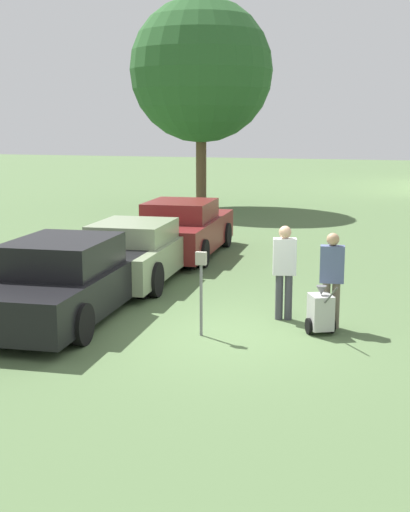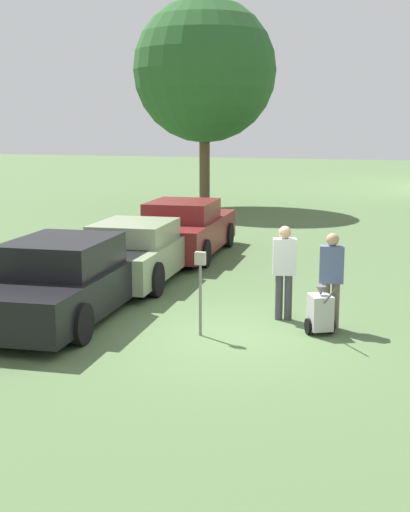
# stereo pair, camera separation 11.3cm
# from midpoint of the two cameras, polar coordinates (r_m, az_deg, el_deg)

# --- Properties ---
(ground_plane) EXTENTS (120.00, 120.00, 0.00)m
(ground_plane) POSITION_cam_midpoint_polar(r_m,az_deg,el_deg) (12.35, 1.25, -6.25)
(ground_plane) COLOR #4C663D
(parked_car_black) EXTENTS (2.36, 5.37, 1.50)m
(parked_car_black) POSITION_cam_midpoint_polar(r_m,az_deg,el_deg) (13.52, -10.73, -1.91)
(parked_car_black) COLOR black
(parked_car_black) RESTS_ON ground_plane
(parked_car_sage) EXTENTS (2.27, 4.92, 1.38)m
(parked_car_sage) POSITION_cam_midpoint_polar(r_m,az_deg,el_deg) (16.43, -5.28, 0.33)
(parked_car_sage) COLOR gray
(parked_car_sage) RESTS_ON ground_plane
(parked_car_maroon) EXTENTS (2.35, 5.06, 1.51)m
(parked_car_maroon) POSITION_cam_midpoint_polar(r_m,az_deg,el_deg) (19.43, -1.53, 2.12)
(parked_car_maroon) COLOR maroon
(parked_car_maroon) RESTS_ON ground_plane
(parking_meter) EXTENTS (0.18, 0.09, 1.45)m
(parking_meter) POSITION_cam_midpoint_polar(r_m,az_deg,el_deg) (12.01, -0.11, -1.77)
(parking_meter) COLOR slate
(parking_meter) RESTS_ON ground_plane
(person_worker) EXTENTS (0.46, 0.32, 1.75)m
(person_worker) POSITION_cam_midpoint_polar(r_m,az_deg,el_deg) (13.08, 6.60, -0.85)
(person_worker) COLOR #3F3F47
(person_worker) RESTS_ON ground_plane
(person_supervisor) EXTENTS (0.44, 0.27, 1.70)m
(person_supervisor) POSITION_cam_midpoint_polar(r_m,az_deg,el_deg) (12.65, 10.34, -1.47)
(person_supervisor) COLOR #665B4C
(person_supervisor) RESTS_ON ground_plane
(equipment_cart) EXTENTS (0.63, 0.97, 1.00)m
(equipment_cart) POSITION_cam_midpoint_polar(r_m,az_deg,el_deg) (12.42, 9.46, -4.44)
(equipment_cart) COLOR #B2B2AD
(equipment_cart) RESTS_ON ground_plane
(shade_tree) EXTENTS (5.92, 5.92, 8.66)m
(shade_tree) POSITION_cam_midpoint_polar(r_m,az_deg,el_deg) (30.33, 0.08, 14.62)
(shade_tree) COLOR brown
(shade_tree) RESTS_ON ground_plane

